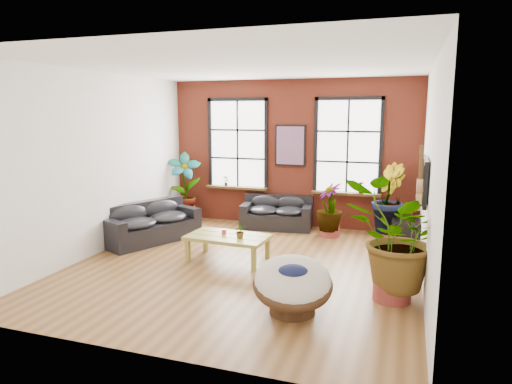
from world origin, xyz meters
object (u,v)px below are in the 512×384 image
at_px(coffee_table, 228,238).
at_px(papasan_chair, 293,284).
at_px(sofa_back, 277,213).
at_px(sofa_left, 150,224).

relative_size(coffee_table, papasan_chair, 1.13).
distance_m(sofa_back, sofa_left, 3.01).
distance_m(sofa_back, papasan_chair, 4.75).
xyz_separation_m(sofa_back, coffee_table, (-0.19, -2.67, 0.08)).
bearing_deg(coffee_table, sofa_back, 89.74).
bearing_deg(sofa_left, sofa_back, -24.92).
bearing_deg(sofa_back, papasan_chair, -78.12).
xyz_separation_m(coffee_table, papasan_chair, (1.69, -1.83, -0.00)).
relative_size(sofa_back, sofa_left, 0.77).
xyz_separation_m(sofa_back, papasan_chair, (1.50, -4.50, 0.08)).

